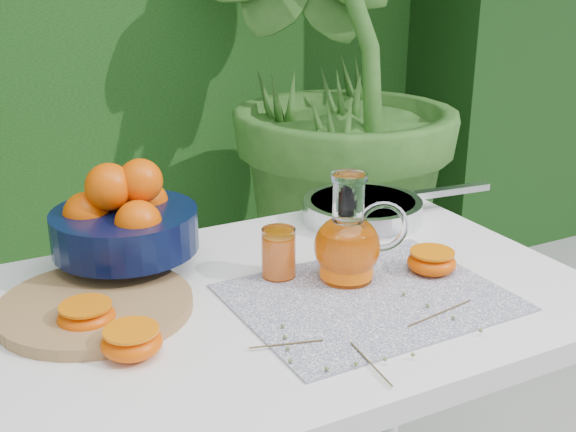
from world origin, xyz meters
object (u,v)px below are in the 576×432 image
cutting_board (96,306)px  saute_pan (364,209)px  juice_pitcher (349,243)px  white_table (293,332)px  fruit_bowl (124,221)px

cutting_board → saute_pan: 0.64m
juice_pitcher → white_table: bearing=175.2°
cutting_board → juice_pitcher: 0.44m
cutting_board → saute_pan: size_ratio=0.68×
juice_pitcher → saute_pan: (0.19, 0.24, -0.04)m
white_table → saute_pan: size_ratio=2.17×
fruit_bowl → juice_pitcher: (0.33, -0.23, -0.02)m
white_table → saute_pan: 0.39m
saute_pan → juice_pitcher: bearing=-128.6°
cutting_board → saute_pan: (0.62, 0.15, 0.02)m
fruit_bowl → juice_pitcher: size_ratio=1.51×
white_table → fruit_bowl: fruit_bowl is taller
white_table → cutting_board: cutting_board is taller
fruit_bowl → cutting_board: bearing=-123.3°
white_table → juice_pitcher: size_ratio=5.16×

